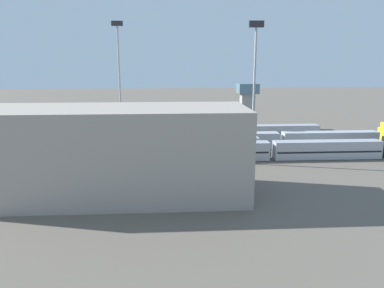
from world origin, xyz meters
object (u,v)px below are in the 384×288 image
(train_on_track_0, at_px, (230,133))
(maintenance_shed, at_px, (115,153))
(light_mast_0, at_px, (119,67))
(train_on_track_4, at_px, (204,151))
(train_on_track_3, at_px, (96,148))
(light_mast_1, at_px, (255,76))
(train_on_track_2, at_px, (230,141))
(control_tower, at_px, (247,102))

(train_on_track_0, relative_size, maintenance_shed, 1.19)
(light_mast_0, distance_m, maintenance_shed, 43.79)
(train_on_track_4, height_order, light_mast_0, light_mast_0)
(train_on_track_3, distance_m, light_mast_1, 36.96)
(train_on_track_4, height_order, light_mast_1, light_mast_1)
(train_on_track_2, height_order, train_on_track_4, train_on_track_4)
(train_on_track_3, bearing_deg, train_on_track_2, -170.61)
(train_on_track_2, relative_size, light_mast_0, 2.37)
(train_on_track_3, height_order, train_on_track_0, same)
(light_mast_0, relative_size, control_tower, 2.18)
(light_mast_0, relative_size, maintenance_shed, 0.76)
(train_on_track_0, distance_m, light_mast_0, 33.23)
(train_on_track_0, bearing_deg, maintenance_shed, 58.59)
(train_on_track_2, relative_size, light_mast_1, 2.57)
(train_on_track_3, distance_m, train_on_track_4, 23.64)
(train_on_track_3, distance_m, train_on_track_2, 30.64)
(train_on_track_3, height_order, train_on_track_4, train_on_track_4)
(light_mast_0, bearing_deg, train_on_track_0, 175.39)
(train_on_track_2, bearing_deg, train_on_track_3, 9.39)
(train_on_track_0, bearing_deg, train_on_track_2, 80.59)
(train_on_track_2, xyz_separation_m, maintenance_shed, (22.51, 29.58, 4.86))
(light_mast_0, xyz_separation_m, light_mast_1, (-29.12, 25.37, -1.28))
(train_on_track_0, relative_size, control_tower, 3.41)
(train_on_track_4, bearing_deg, train_on_track_2, -125.46)
(train_on_track_3, xyz_separation_m, light_mast_1, (-32.50, 8.07, 15.64))
(train_on_track_4, distance_m, light_mast_0, 34.22)
(light_mast_1, bearing_deg, train_on_track_4, -18.09)
(train_on_track_0, height_order, train_on_track_2, same)
(train_on_track_4, relative_size, control_tower, 8.29)
(light_mast_0, xyz_separation_m, maintenance_shed, (-4.34, 41.87, -12.06))
(train_on_track_3, distance_m, maintenance_shed, 26.21)
(train_on_track_4, height_order, maintenance_shed, maintenance_shed)
(light_mast_0, relative_size, light_mast_1, 1.08)
(train_on_track_4, distance_m, maintenance_shed, 25.36)
(train_on_track_3, height_order, train_on_track_2, same)
(train_on_track_4, xyz_separation_m, control_tower, (-16.74, -36.88, 6.02))
(train_on_track_4, height_order, control_tower, control_tower)
(control_tower, bearing_deg, maintenance_shed, 60.35)
(train_on_track_3, bearing_deg, light_mast_1, 166.06)
(maintenance_shed, bearing_deg, train_on_track_2, -127.27)
(train_on_track_0, xyz_separation_m, light_mast_1, (-0.62, 23.07, 15.65))
(train_on_track_2, height_order, maintenance_shed, maintenance_shed)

